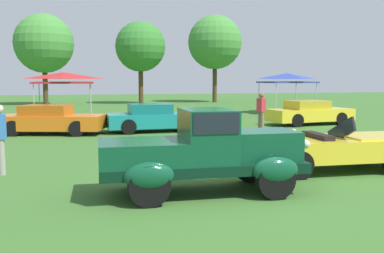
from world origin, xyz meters
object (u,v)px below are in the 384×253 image
neighbor_convertible (336,147)px  show_car_orange (50,120)px  spectator_by_row (261,111)px  spectator_near_truck (0,137)px  show_car_yellow (310,113)px  feature_pickup_truck (204,151)px  canopy_tent_center_field (287,77)px  canopy_tent_left_field (63,77)px  show_car_teal (153,118)px

neighbor_convertible → show_car_orange: bearing=129.0°
spectator_by_row → spectator_near_truck: bearing=-144.6°
neighbor_convertible → show_car_yellow: neighbor_convertible is taller
feature_pickup_truck → canopy_tent_center_field: bearing=59.8°
canopy_tent_left_field → canopy_tent_center_field: bearing=2.3°
show_car_orange → spectator_near_truck: (-0.54, -7.89, 0.31)m
neighbor_convertible → spectator_near_truck: size_ratio=2.48×
neighbor_convertible → spectator_near_truck: bearing=169.7°
feature_pickup_truck → spectator_by_row: bearing=61.3°
show_car_orange → spectator_by_row: bearing=-6.9°
feature_pickup_truck → canopy_tent_left_field: (-3.50, 18.34, 1.56)m
feature_pickup_truck → spectator_near_truck: feature_pickup_truck is taller
show_car_teal → spectator_by_row: (4.68, -0.97, 0.31)m
spectator_near_truck → neighbor_convertible: bearing=-10.3°
spectator_near_truck → spectator_by_row: bearing=35.4°
show_car_orange → show_car_teal: (4.35, -0.12, -0.00)m
feature_pickup_truck → neighbor_convertible: feature_pickup_truck is taller
feature_pickup_truck → spectator_by_row: (5.27, 9.65, 0.05)m
show_car_teal → show_car_orange: bearing=178.4°
neighbor_convertible → spectator_near_truck: (-8.13, 1.48, 0.34)m
feature_pickup_truck → canopy_tent_left_field: canopy_tent_left_field is taller
show_car_yellow → spectator_by_row: (-3.49, -2.04, 0.31)m
neighbor_convertible → show_car_teal: size_ratio=1.01×
canopy_tent_left_field → spectator_by_row: bearing=-44.7°
show_car_orange → canopy_tent_left_field: bearing=88.1°
spectator_near_truck → canopy_tent_left_field: canopy_tent_left_field is taller
neighbor_convertible → spectator_near_truck: 8.27m
canopy_tent_center_field → show_car_orange: bearing=-151.0°
canopy_tent_left_field → canopy_tent_center_field: (14.49, 0.57, -0.00)m
neighbor_convertible → canopy_tent_left_field: 18.58m
feature_pickup_truck → neighbor_convertible: (3.84, 1.37, -0.28)m
show_car_yellow → canopy_tent_left_field: canopy_tent_left_field is taller
feature_pickup_truck → show_car_teal: bearing=86.8°
show_car_orange → neighbor_convertible: bearing=-51.0°
show_car_orange → canopy_tent_center_field: size_ratio=1.47×
neighbor_convertible → show_car_orange: 12.05m
neighbor_convertible → show_car_yellow: size_ratio=0.92×
show_car_yellow → canopy_tent_left_field: size_ratio=1.35×
spectator_by_row → canopy_tent_center_field: (5.72, 9.27, 1.51)m
canopy_tent_center_field → canopy_tent_left_field: bearing=-177.7°
show_car_orange → canopy_tent_left_field: size_ratio=1.38×
show_car_yellow → neighbor_convertible: bearing=-115.6°
show_car_teal → spectator_by_row: spectator_by_row is taller
spectator_by_row → canopy_tent_left_field: size_ratio=0.50×
feature_pickup_truck → spectator_near_truck: (-4.29, 2.85, 0.05)m
show_car_orange → canopy_tent_center_field: (14.74, 8.17, 1.82)m
show_car_orange → show_car_teal: 4.35m
feature_pickup_truck → show_car_yellow: (8.77, 11.69, -0.26)m
show_car_orange → canopy_tent_left_field: 7.82m
feature_pickup_truck → show_car_teal: (0.60, 10.62, -0.26)m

